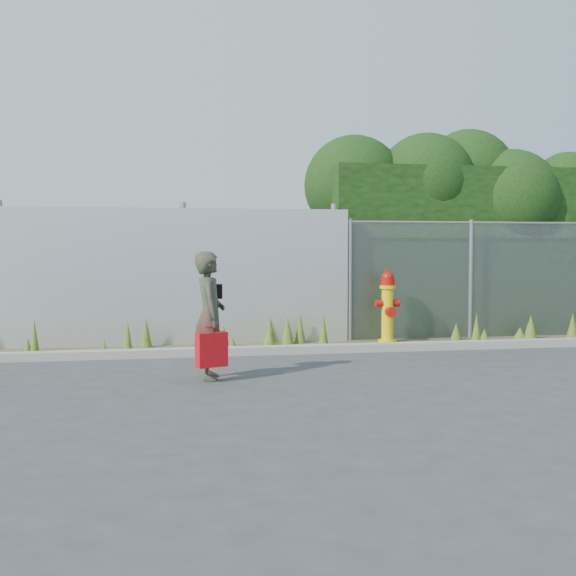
# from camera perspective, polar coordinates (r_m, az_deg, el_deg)

# --- Properties ---
(ground) EXTENTS (80.00, 80.00, 0.00)m
(ground) POSITION_cam_1_polar(r_m,az_deg,el_deg) (9.03, 3.52, -6.83)
(ground) COLOR #363638
(ground) RESTS_ON ground
(curb) EXTENTS (16.00, 0.22, 0.12)m
(curb) POSITION_cam_1_polar(r_m,az_deg,el_deg) (10.76, 1.19, -4.87)
(curb) COLOR gray
(curb) RESTS_ON ground
(weed_strip) EXTENTS (16.00, 1.25, 0.55)m
(weed_strip) POSITION_cam_1_polar(r_m,az_deg,el_deg) (11.39, 0.59, -4.05)
(weed_strip) COLOR #4A412A
(weed_strip) RESTS_ON ground
(corrugated_fence) EXTENTS (8.50, 0.21, 2.30)m
(corrugated_fence) POSITION_cam_1_polar(r_m,az_deg,el_deg) (11.69, -15.83, 0.79)
(corrugated_fence) COLOR silver
(corrugated_fence) RESTS_ON ground
(chainlink_fence) EXTENTS (6.50, 0.07, 2.05)m
(chainlink_fence) POSITION_cam_1_polar(r_m,az_deg,el_deg) (13.29, 18.34, 0.72)
(chainlink_fence) COLOR gray
(chainlink_fence) RESTS_ON ground
(hedge) EXTENTS (7.64, 2.30, 3.80)m
(hedge) POSITION_cam_1_polar(r_m,az_deg,el_deg) (14.27, 16.68, 5.26)
(hedge) COLOR black
(hedge) RESTS_ON ground
(fire_hydrant) EXTENTS (0.41, 0.36, 1.21)m
(fire_hydrant) POSITION_cam_1_polar(r_m,az_deg,el_deg) (11.90, 7.87, -1.56)
(fire_hydrant) COLOR yellow
(fire_hydrant) RESTS_ON ground
(woman) EXTENTS (0.38, 0.57, 1.53)m
(woman) POSITION_cam_1_polar(r_m,az_deg,el_deg) (8.65, -6.21, -2.18)
(woman) COLOR #0E5A3B
(woman) RESTS_ON ground
(red_tote_bag) EXTENTS (0.37, 0.13, 0.48)m
(red_tote_bag) POSITION_cam_1_polar(r_m,az_deg,el_deg) (8.48, -6.06, -4.86)
(red_tote_bag) COLOR #A30916
(black_shoulder_bag) EXTENTS (0.24, 0.10, 0.18)m
(black_shoulder_bag) POSITION_cam_1_polar(r_m,az_deg,el_deg) (8.88, -5.98, -0.27)
(black_shoulder_bag) COLOR black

